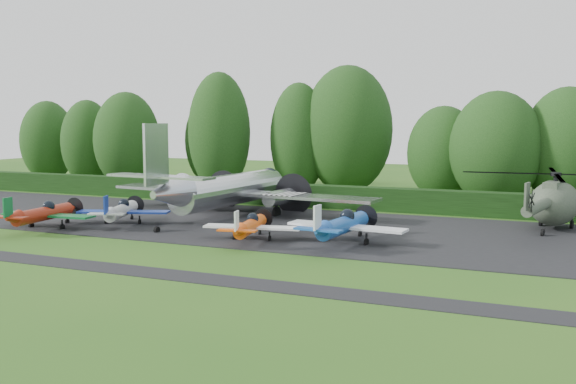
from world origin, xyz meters
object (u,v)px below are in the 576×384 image
at_px(light_plane_blue, 343,225).
at_px(transport_plane, 228,189).
at_px(light_plane_orange, 251,226).
at_px(helicopter, 555,199).
at_px(light_plane_white, 122,210).
at_px(light_plane_red, 44,214).

bearing_deg(light_plane_blue, transport_plane, 142.89).
height_order(light_plane_orange, helicopter, helicopter).
bearing_deg(transport_plane, light_plane_blue, -37.09).
relative_size(transport_plane, light_plane_white, 3.40).
height_order(transport_plane, light_plane_red, transport_plane).
relative_size(light_plane_white, light_plane_blue, 0.88).
bearing_deg(helicopter, light_plane_white, -171.48).
distance_m(transport_plane, helicopter, 24.82).
xyz_separation_m(light_plane_red, helicopter, (33.71, 14.24, 1.06)).
bearing_deg(light_plane_orange, light_plane_white, -178.90).
relative_size(light_plane_red, light_plane_white, 1.05).
height_order(transport_plane, helicopter, transport_plane).
height_order(light_plane_white, light_plane_blue, light_plane_blue).
height_order(light_plane_red, light_plane_white, light_plane_red).
height_order(transport_plane, light_plane_orange, transport_plane).
xyz_separation_m(transport_plane, light_plane_orange, (6.62, -9.23, -1.17)).
relative_size(light_plane_red, helicopter, 0.50).
xyz_separation_m(light_plane_white, helicopter, (29.77, 10.46, 1.11)).
height_order(light_plane_orange, light_plane_blue, light_plane_blue).
relative_size(light_plane_blue, helicopter, 0.55).
distance_m(light_plane_white, light_plane_orange, 11.97).
distance_m(light_plane_white, light_plane_blue, 17.60).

